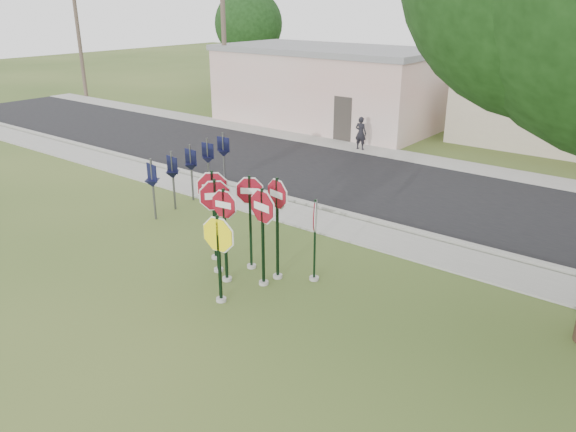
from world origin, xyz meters
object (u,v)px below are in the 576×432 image
Objects in this scene: utility_pole_near at (224,31)px; stop_sign_left at (216,213)px; stop_sign_center at (225,224)px; pedestrian at (361,133)px; stop_sign_yellow at (219,248)px.

stop_sign_left is at bearing -46.94° from utility_pole_near.
stop_sign_left is (-0.53, 0.23, 0.09)m from stop_sign_center.
stop_sign_left reaches higher than pedestrian.
stop_sign_left is at bearing 102.82° from pedestrian.
stop_sign_center is at bearing 104.67° from pedestrian.
stop_sign_left is (-1.14, 1.07, 0.26)m from stop_sign_yellow.
stop_sign_yellow is at bearing -53.89° from stop_sign_center.
pedestrian is at bearing 105.41° from stop_sign_left.
utility_pole_near is (-13.71, 14.34, 3.44)m from stop_sign_center.
utility_pole_near is (-14.32, 15.18, 3.60)m from stop_sign_yellow.
stop_sign_left is 1.72× the size of pedestrian.
stop_sign_left is 19.60m from utility_pole_near.
utility_pole_near reaches higher than stop_sign_center.
stop_sign_center is 0.58m from stop_sign_left.
stop_sign_yellow is at bearing -43.26° from stop_sign_left.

